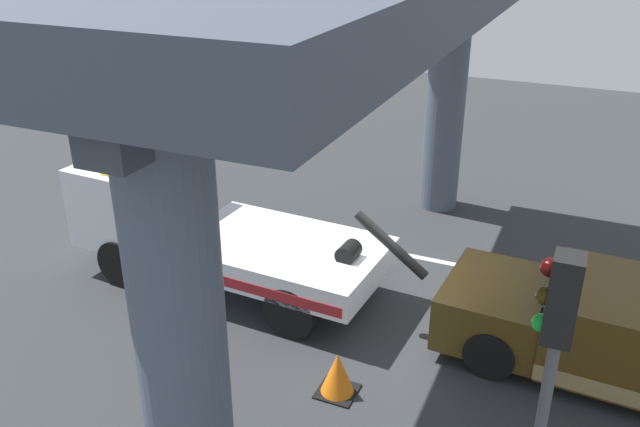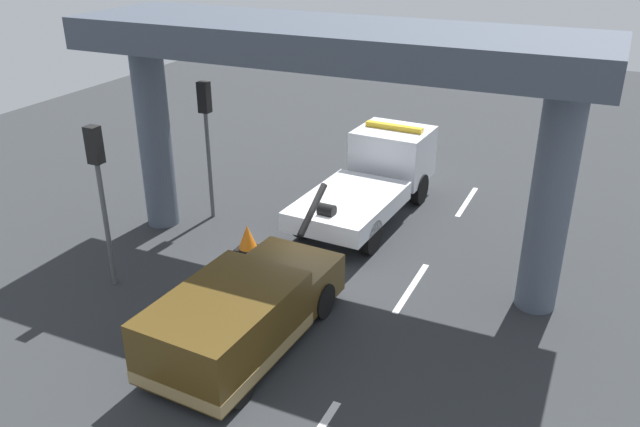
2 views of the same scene
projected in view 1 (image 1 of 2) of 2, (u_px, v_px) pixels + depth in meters
The scene contains 9 objects.
ground_plane at pixel (387, 322), 12.43m from camera, with size 60.00×40.00×0.10m, color #2D3033.
lane_stripe_mid at pixel (425, 259), 14.55m from camera, with size 2.60×0.16×0.01m, color silver.
lane_stripe_east at pixel (193, 212), 16.75m from camera, with size 2.60×0.16×0.01m, color silver.
tow_truck_white at pixel (199, 223), 13.43m from camera, with size 7.31×2.70×2.46m.
towed_van_green at pixel (623, 335), 10.65m from camera, with size 5.30×2.44×1.58m.
overpass_structure at pixel (372, 32), 10.40m from camera, with size 3.60×13.01×6.26m.
traffic_light_near at pixel (550, 359), 6.41m from camera, with size 0.39×0.32×4.17m.
traffic_light_far at pixel (163, 262), 8.04m from camera, with size 0.39×0.32×4.24m.
traffic_cone_orange at pixel (337, 374), 10.42m from camera, with size 0.61×0.61×0.73m.
Camera 1 is at (-3.06, 10.06, 7.00)m, focal length 37.42 mm.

